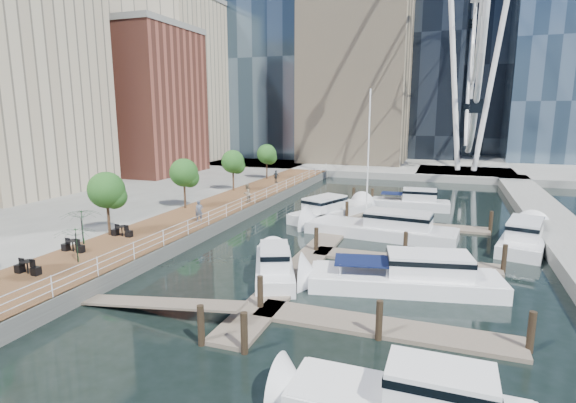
# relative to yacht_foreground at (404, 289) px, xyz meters

# --- Properties ---
(ground) EXTENTS (520.00, 520.00, 0.00)m
(ground) POSITION_rel_yacht_foreground_xyz_m (-9.49, -3.22, 0.00)
(ground) COLOR black
(ground) RESTS_ON ground
(boardwalk) EXTENTS (6.00, 60.00, 1.00)m
(boardwalk) POSITION_rel_yacht_foreground_xyz_m (-18.49, 11.78, 0.50)
(boardwalk) COLOR brown
(boardwalk) RESTS_ON ground
(seawall) EXTENTS (0.25, 60.00, 1.00)m
(seawall) POSITION_rel_yacht_foreground_xyz_m (-15.49, 11.78, 0.50)
(seawall) COLOR #595954
(seawall) RESTS_ON ground
(land_inland) EXTENTS (48.00, 90.00, 1.00)m
(land_inland) POSITION_rel_yacht_foreground_xyz_m (-45.49, 11.78, 0.50)
(land_inland) COLOR gray
(land_inland) RESTS_ON ground
(land_far) EXTENTS (200.00, 114.00, 1.00)m
(land_far) POSITION_rel_yacht_foreground_xyz_m (-9.49, 98.78, 0.50)
(land_far) COLOR gray
(land_far) RESTS_ON ground
(breakwater) EXTENTS (4.00, 60.00, 1.00)m
(breakwater) POSITION_rel_yacht_foreground_xyz_m (10.51, 16.78, 0.50)
(breakwater) COLOR gray
(breakwater) RESTS_ON ground
(pier) EXTENTS (14.00, 12.00, 1.00)m
(pier) POSITION_rel_yacht_foreground_xyz_m (4.51, 48.78, 0.50)
(pier) COLOR gray
(pier) RESTS_ON ground
(railing) EXTENTS (0.10, 60.00, 1.05)m
(railing) POSITION_rel_yacht_foreground_xyz_m (-15.59, 11.78, 1.52)
(railing) COLOR white
(railing) RESTS_ON boardwalk
(floating_docks) EXTENTS (16.00, 34.00, 2.60)m
(floating_docks) POSITION_rel_yacht_foreground_xyz_m (-1.53, 6.76, 0.49)
(floating_docks) COLOR #6D6051
(floating_docks) RESTS_ON ground
(midrise_condos) EXTENTS (19.00, 67.00, 28.00)m
(midrise_condos) POSITION_rel_yacht_foreground_xyz_m (-43.06, 23.60, 13.42)
(midrise_condos) COLOR #BCAD8E
(midrise_condos) RESTS_ON ground
(street_trees) EXTENTS (2.60, 42.60, 4.60)m
(street_trees) POSITION_rel_yacht_foreground_xyz_m (-20.89, 10.78, 4.29)
(street_trees) COLOR #3F2B1C
(street_trees) RESTS_ON ground
(cafe_tables) EXTENTS (2.50, 13.70, 0.74)m
(cafe_tables) POSITION_rel_yacht_foreground_xyz_m (-19.89, -5.22, 1.37)
(cafe_tables) COLOR black
(cafe_tables) RESTS_ON ground
(yacht_foreground) EXTENTS (11.89, 5.26, 2.15)m
(yacht_foreground) POSITION_rel_yacht_foreground_xyz_m (0.00, 0.00, 0.00)
(yacht_foreground) COLOR white
(yacht_foreground) RESTS_ON ground
(pedestrian_near) EXTENTS (0.75, 0.67, 1.72)m
(pedestrian_near) POSITION_rel_yacht_foreground_xyz_m (-16.89, 6.55, 1.86)
(pedestrian_near) COLOR #4C5566
(pedestrian_near) RESTS_ON boardwalk
(pedestrian_mid) EXTENTS (0.87, 1.03, 1.88)m
(pedestrian_mid) POSITION_rel_yacht_foreground_xyz_m (-16.49, 14.91, 1.94)
(pedestrian_mid) COLOR gray
(pedestrian_mid) RESTS_ON boardwalk
(pedestrian_far) EXTENTS (1.00, 0.61, 1.59)m
(pedestrian_far) POSITION_rel_yacht_foreground_xyz_m (-18.42, 27.81, 1.80)
(pedestrian_far) COLOR #2D3338
(pedestrian_far) RESTS_ON boardwalk
(moored_yachts) EXTENTS (21.68, 36.03, 11.50)m
(moored_yachts) POSITION_rel_yacht_foreground_xyz_m (-2.35, 9.97, 0.00)
(moored_yachts) COLOR silver
(moored_yachts) RESTS_ON ground
(cafe_seating) EXTENTS (5.68, 12.93, 2.64)m
(cafe_seating) POSITION_rel_yacht_foreground_xyz_m (-20.34, -6.71, 2.22)
(cafe_seating) COLOR #0F3722
(cafe_seating) RESTS_ON ground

